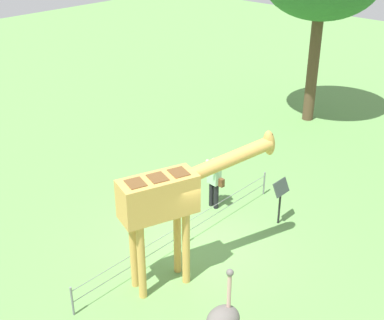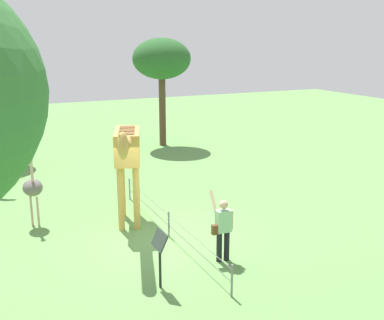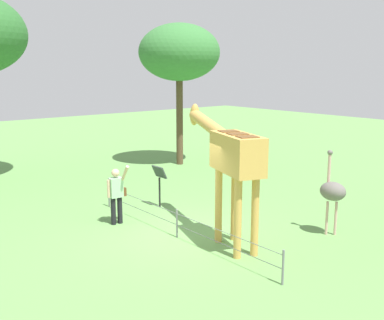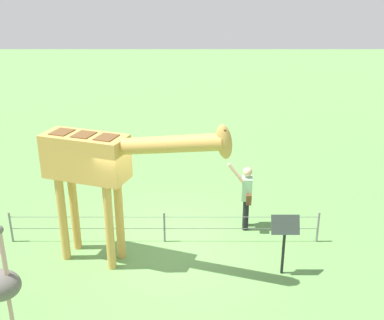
# 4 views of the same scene
# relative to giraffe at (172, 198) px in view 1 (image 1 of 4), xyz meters

# --- Properties ---
(ground_plane) EXTENTS (60.00, 60.00, 0.00)m
(ground_plane) POSITION_rel_giraffe_xyz_m (1.18, 0.52, -2.23)
(ground_plane) COLOR #60934C
(giraffe) EXTENTS (3.83, 1.73, 3.33)m
(giraffe) POSITION_rel_giraffe_xyz_m (0.00, 0.00, 0.00)
(giraffe) COLOR gold
(giraffe) RESTS_ON ground_plane
(visitor) EXTENTS (0.63, 0.59, 1.74)m
(visitor) POSITION_rel_giraffe_xyz_m (3.09, 1.40, -1.32)
(visitor) COLOR black
(visitor) RESTS_ON ground_plane
(ostrich) EXTENTS (0.70, 0.56, 2.25)m
(ostrich) POSITION_rel_giraffe_xyz_m (-1.23, -2.49, -1.05)
(ostrich) COLOR #CC9E93
(ostrich) RESTS_ON ground_plane
(info_sign) EXTENTS (0.56, 0.21, 1.32)m
(info_sign) POSITION_rel_giraffe_xyz_m (3.66, -0.47, -1.28)
(info_sign) COLOR black
(info_sign) RESTS_ON ground_plane
(wire_fence) EXTENTS (7.05, 0.05, 0.75)m
(wire_fence) POSITION_rel_giraffe_xyz_m (1.18, 0.76, -1.82)
(wire_fence) COLOR slate
(wire_fence) RESTS_ON ground_plane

